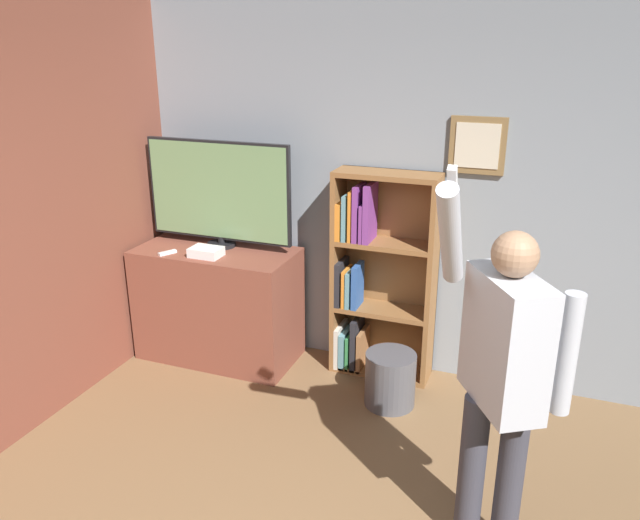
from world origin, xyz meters
TOP-DOWN VIEW (x-y plane):
  - wall_back at (0.00, 2.87)m, footprint 6.43×0.09m
  - wall_side_brick at (-2.25, 1.42)m, footprint 0.06×4.44m
  - tv_ledge at (-1.57, 2.48)m, footprint 1.22×0.60m
  - television at (-1.57, 2.58)m, footprint 1.17×0.22m
  - game_console at (-1.56, 2.33)m, footprint 0.23×0.17m
  - remote_loose at (-1.86, 2.27)m, footprint 0.10×0.14m
  - bookshelf at (-0.38, 2.69)m, footprint 0.74×0.28m
  - person at (0.65, 1.19)m, footprint 0.61×0.57m
  - waste_bin at (-0.12, 2.27)m, footprint 0.35×0.35m

SIDE VIEW (x-z plane):
  - waste_bin at x=-0.12m, z-range 0.00..0.38m
  - tv_ledge at x=-1.57m, z-range 0.00..0.89m
  - bookshelf at x=-0.38m, z-range -0.02..1.53m
  - remote_loose at x=-1.86m, z-range 0.89..0.91m
  - game_console at x=-1.56m, z-range 0.89..0.96m
  - person at x=0.65m, z-range 0.03..1.98m
  - television at x=-1.57m, z-range 0.91..1.72m
  - wall_side_brick at x=-2.25m, z-range 0.00..2.70m
  - wall_back at x=0.00m, z-range 0.00..2.70m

